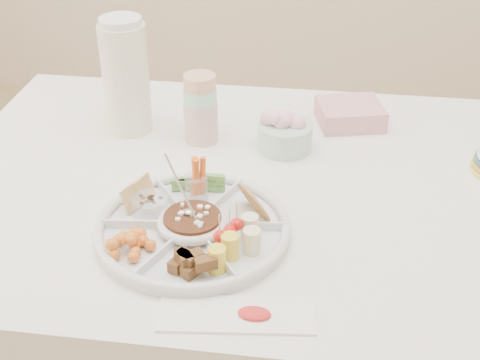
# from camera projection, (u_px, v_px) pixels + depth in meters

# --- Properties ---
(dining_table) EXTENTS (1.52, 1.02, 0.76)m
(dining_table) POSITION_uv_depth(u_px,v_px,m) (270.00, 310.00, 1.69)
(dining_table) COLOR white
(dining_table) RESTS_ON floor
(party_tray) EXTENTS (0.42, 0.42, 0.04)m
(party_tray) POSITION_uv_depth(u_px,v_px,m) (193.00, 226.00, 1.31)
(party_tray) COLOR silver
(party_tray) RESTS_ON dining_table
(bean_dip) EXTENTS (0.13, 0.13, 0.04)m
(bean_dip) POSITION_uv_depth(u_px,v_px,m) (193.00, 223.00, 1.31)
(bean_dip) COLOR brown
(bean_dip) RESTS_ON party_tray
(tortillas) EXTENTS (0.11, 0.11, 0.06)m
(tortillas) POSITION_uv_depth(u_px,v_px,m) (251.00, 199.00, 1.35)
(tortillas) COLOR brown
(tortillas) RESTS_ON party_tray
(carrot_cucumber) EXTENTS (0.11, 0.11, 0.09)m
(carrot_cucumber) POSITION_uv_depth(u_px,v_px,m) (197.00, 173.00, 1.40)
(carrot_cucumber) COLOR orange
(carrot_cucumber) RESTS_ON party_tray
(pita_raisins) EXTENTS (0.11, 0.11, 0.06)m
(pita_raisins) POSITION_uv_depth(u_px,v_px,m) (140.00, 197.00, 1.36)
(pita_raisins) COLOR tan
(pita_raisins) RESTS_ON party_tray
(cherries) EXTENTS (0.11, 0.11, 0.04)m
(cherries) POSITION_uv_depth(u_px,v_px,m) (130.00, 239.00, 1.25)
(cherries) COLOR orange
(cherries) RESTS_ON party_tray
(granola_chunks) EXTENTS (0.11, 0.11, 0.05)m
(granola_chunks) POSITION_uv_depth(u_px,v_px,m) (186.00, 262.00, 1.19)
(granola_chunks) COLOR #50341F
(granola_chunks) RESTS_ON party_tray
(banana_tomato) EXTENTS (0.12, 0.12, 0.09)m
(banana_tomato) POSITION_uv_depth(u_px,v_px,m) (250.00, 231.00, 1.23)
(banana_tomato) COLOR #FFE48F
(banana_tomato) RESTS_ON party_tray
(cup_stack) EXTENTS (0.10, 0.10, 0.23)m
(cup_stack) POSITION_uv_depth(u_px,v_px,m) (200.00, 98.00, 1.59)
(cup_stack) COLOR silver
(cup_stack) RESTS_ON dining_table
(thermos) EXTENTS (0.14, 0.14, 0.30)m
(thermos) POSITION_uv_depth(u_px,v_px,m) (125.00, 75.00, 1.62)
(thermos) COLOR silver
(thermos) RESTS_ON dining_table
(flower_bowl) EXTENTS (0.16, 0.16, 0.10)m
(flower_bowl) POSITION_uv_depth(u_px,v_px,m) (285.00, 131.00, 1.59)
(flower_bowl) COLOR silver
(flower_bowl) RESTS_ON dining_table
(napkin_stack) EXTENTS (0.19, 0.17, 0.05)m
(napkin_stack) POSITION_uv_depth(u_px,v_px,m) (350.00, 114.00, 1.72)
(napkin_stack) COLOR pink
(napkin_stack) RESTS_ON dining_table
(placemat) EXTENTS (0.27, 0.12, 0.01)m
(placemat) POSITION_uv_depth(u_px,v_px,m) (237.00, 314.00, 1.13)
(placemat) COLOR silver
(placemat) RESTS_ON dining_table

